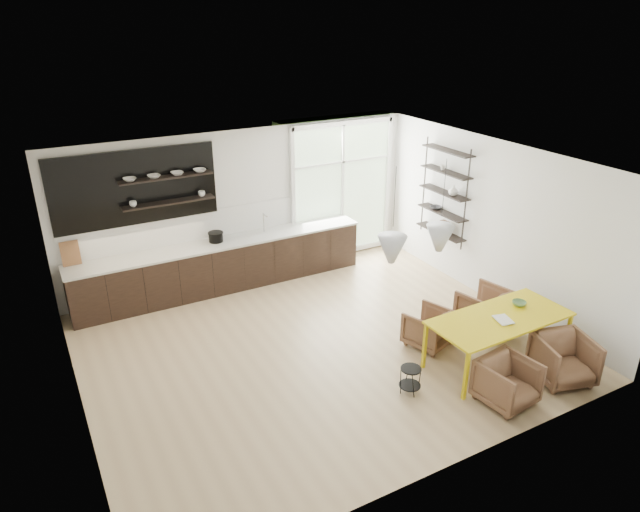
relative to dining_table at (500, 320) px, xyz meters
The scene contains 11 objects.
room 3.25m from the dining_table, 118.73° to the left, with size 7.02×6.01×2.91m.
kitchen_run 5.18m from the dining_table, 122.60° to the left, with size 5.54×0.69×2.75m.
right_shelving 3.25m from the dining_table, 66.14° to the left, with size 0.26×1.22×1.90m.
dining_table is the anchor object (origin of this frame).
armchair_back_left 1.14m from the dining_table, 122.76° to the left, with size 0.64×0.66×0.60m, color brown.
armchair_back_right 1.09m from the dining_table, 56.44° to the left, with size 0.74×0.77×0.70m, color brown.
armchair_front_left 1.03m from the dining_table, 126.37° to the right, with size 0.68×0.70×0.64m, color brown.
armchair_front_right 1.01m from the dining_table, 56.65° to the right, with size 0.73×0.76×0.69m, color brown.
wire_stool 1.63m from the dining_table, behind, with size 0.31×0.31×0.39m.
table_book 0.17m from the dining_table, 155.07° to the right, with size 0.21×0.28×0.03m, color white.
table_bowl 0.54m from the dining_table, 14.67° to the left, with size 0.21×0.21×0.06m, color #5F8654.
Camera 1 is at (-3.69, -6.76, 4.92)m, focal length 32.00 mm.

